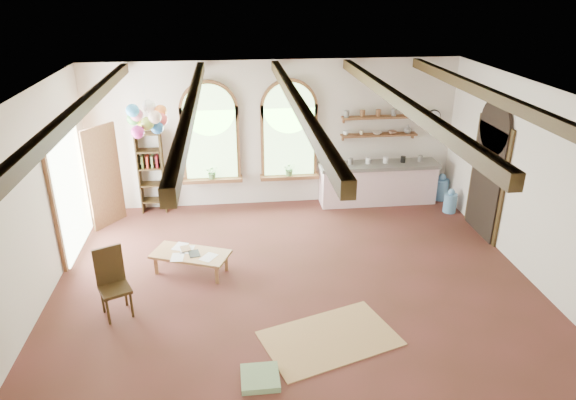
{
  "coord_description": "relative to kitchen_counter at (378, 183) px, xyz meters",
  "views": [
    {
      "loc": [
        -0.97,
        -7.31,
        4.75
      ],
      "look_at": [
        -0.05,
        0.6,
        1.29
      ],
      "focal_mm": 32.0,
      "sensor_mm": 36.0,
      "label": 1
    }
  ],
  "objects": [
    {
      "name": "floor",
      "position": [
        -2.3,
        -3.2,
        -0.48
      ],
      "size": [
        8.0,
        8.0,
        0.0
      ],
      "primitive_type": "plane",
      "color": "#5B2B25",
      "rests_on": "ground"
    },
    {
      "name": "ceiling_beams",
      "position": [
        -2.3,
        -3.2,
        2.62
      ],
      "size": [
        6.2,
        6.8,
        0.18
      ],
      "primitive_type": null,
      "color": "#382812",
      "rests_on": "ceiling"
    },
    {
      "name": "window_left",
      "position": [
        -3.7,
        0.23,
        1.16
      ],
      "size": [
        1.3,
        0.28,
        2.2
      ],
      "color": "brown",
      "rests_on": "floor"
    },
    {
      "name": "window_right",
      "position": [
        -2.0,
        0.23,
        1.16
      ],
      "size": [
        1.3,
        0.28,
        2.2
      ],
      "color": "brown",
      "rests_on": "floor"
    },
    {
      "name": "left_doorway",
      "position": [
        -6.25,
        -1.4,
        0.67
      ],
      "size": [
        0.1,
        1.9,
        2.5
      ],
      "primitive_type": "cube",
      "color": "brown",
      "rests_on": "floor"
    },
    {
      "name": "right_doorway",
      "position": [
        1.65,
        -1.7,
        0.62
      ],
      "size": [
        0.1,
        1.3,
        2.4
      ],
      "primitive_type": "cube",
      "color": "black",
      "rests_on": "floor"
    },
    {
      "name": "kitchen_counter",
      "position": [
        0.0,
        0.0,
        0.0
      ],
      "size": [
        2.68,
        0.62,
        0.94
      ],
      "color": "white",
      "rests_on": "floor"
    },
    {
      "name": "wall_shelf_lower",
      "position": [
        0.0,
        0.18,
        1.07
      ],
      "size": [
        1.7,
        0.24,
        0.04
      ],
      "primitive_type": "cube",
      "color": "brown",
      "rests_on": "wall_back"
    },
    {
      "name": "wall_shelf_upper",
      "position": [
        0.0,
        0.18,
        1.47
      ],
      "size": [
        1.7,
        0.24,
        0.04
      ],
      "primitive_type": "cube",
      "color": "brown",
      "rests_on": "wall_back"
    },
    {
      "name": "wall_clock",
      "position": [
        1.25,
        0.25,
        1.42
      ],
      "size": [
        0.32,
        0.04,
        0.32
      ],
      "primitive_type": "cylinder",
      "rotation": [
        1.57,
        0.0,
        0.0
      ],
      "color": "black",
      "rests_on": "wall_back"
    },
    {
      "name": "bookshelf",
      "position": [
        -5.0,
        0.12,
        0.42
      ],
      "size": [
        0.53,
        0.32,
        1.8
      ],
      "color": "#382812",
      "rests_on": "floor"
    },
    {
      "name": "coffee_table",
      "position": [
        -4.05,
        -2.6,
        -0.14
      ],
      "size": [
        1.45,
        1.05,
        0.38
      ],
      "color": "#A76E4C",
      "rests_on": "floor"
    },
    {
      "name": "side_chair",
      "position": [
        -5.11,
        -3.7,
        -0.16
      ],
      "size": [
        0.57,
        0.57,
        1.08
      ],
      "color": "#382812",
      "rests_on": "floor"
    },
    {
      "name": "floor_mat",
      "position": [
        -1.99,
        -4.67,
        -0.47
      ],
      "size": [
        2.12,
        1.67,
        0.02
      ],
      "primitive_type": "cube",
      "rotation": [
        0.0,
        0.0,
        0.31
      ],
      "color": "tan",
      "rests_on": "floor"
    },
    {
      "name": "floor_cushion",
      "position": [
        -3.03,
        -5.39,
        -0.43
      ],
      "size": [
        0.49,
        0.49,
        0.08
      ],
      "primitive_type": "cube",
      "rotation": [
        0.0,
        0.0,
        0.0
      ],
      "color": "gray",
      "rests_on": "floor"
    },
    {
      "name": "water_jug_a",
      "position": [
        1.45,
        -0.7,
        -0.24
      ],
      "size": [
        0.28,
        0.28,
        0.55
      ],
      "color": "#5E97CB",
      "rests_on": "floor"
    },
    {
      "name": "water_jug_b",
      "position": [
        1.52,
        0.0,
        -0.2
      ],
      "size": [
        0.32,
        0.32,
        0.63
      ],
      "color": "#5E97CB",
      "rests_on": "floor"
    },
    {
      "name": "balloon_cluster",
      "position": [
        -4.81,
        -0.9,
        1.86
      ],
      "size": [
        0.78,
        0.81,
        1.15
      ],
      "color": "silver",
      "rests_on": "floor"
    },
    {
      "name": "table_book",
      "position": [
        -4.23,
        -2.47,
        -0.09
      ],
      "size": [
        0.21,
        0.27,
        0.02
      ],
      "primitive_type": "imported",
      "rotation": [
        0.0,
        0.0,
        0.23
      ],
      "color": "olive",
      "rests_on": "coffee_table"
    },
    {
      "name": "tablet",
      "position": [
        -3.99,
        -2.64,
        -0.09
      ],
      "size": [
        0.23,
        0.29,
        0.01
      ],
      "primitive_type": "cube",
      "rotation": [
        0.0,
        0.0,
        0.22
      ],
      "color": "black",
      "rests_on": "coffee_table"
    },
    {
      "name": "potted_plant_left",
      "position": [
        -3.7,
        0.12,
        0.37
      ],
      "size": [
        0.27,
        0.23,
        0.3
      ],
      "primitive_type": "imported",
      "color": "#598C4C",
      "rests_on": "window_left"
    },
    {
      "name": "potted_plant_right",
      "position": [
        -2.0,
        0.12,
        0.37
      ],
      "size": [
        0.27,
        0.23,
        0.3
      ],
      "primitive_type": "imported",
      "color": "#598C4C",
      "rests_on": "window_right"
    },
    {
      "name": "shelf_cup_a",
      "position": [
        -0.75,
        0.18,
        1.14
      ],
      "size": [
        0.12,
        0.1,
        0.1
      ],
      "primitive_type": "imported",
      "color": "white",
      "rests_on": "wall_shelf_lower"
    },
    {
      "name": "shelf_cup_b",
      "position": [
        -0.4,
        0.18,
        1.14
      ],
      "size": [
        0.1,
        0.1,
        0.09
      ],
      "primitive_type": "imported",
      "color": "beige",
      "rests_on": "wall_shelf_lower"
    },
    {
      "name": "shelf_bowl_a",
      "position": [
        -0.05,
        0.18,
        1.12
      ],
      "size": [
        0.22,
        0.22,
        0.05
      ],
      "primitive_type": "imported",
      "color": "beige",
      "rests_on": "wall_shelf_lower"
    },
    {
      "name": "shelf_bowl_b",
      "position": [
        0.3,
        0.18,
        1.12
      ],
      "size": [
        0.2,
        0.2,
        0.06
      ],
      "primitive_type": "imported",
      "color": "#8C664C",
      "rests_on": "wall_shelf_lower"
    },
    {
      "name": "shelf_vase",
      "position": [
        0.65,
        0.18,
        1.19
      ],
      "size": [
        0.18,
        0.18,
        0.19
      ],
      "primitive_type": "imported",
      "color": "slate",
      "rests_on": "wall_shelf_lower"
    }
  ]
}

